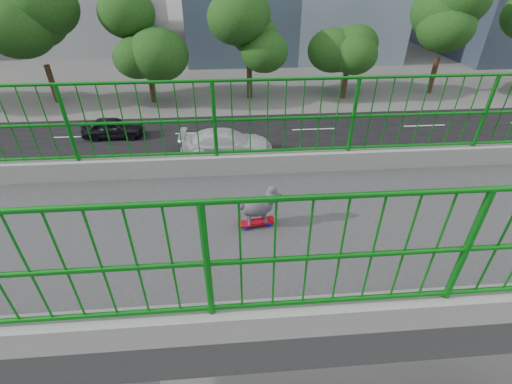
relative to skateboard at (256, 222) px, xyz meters
The scene contains 10 objects.
road 14.93m from the skateboard, 169.11° to the right, with size 18.00×90.00×0.02m, color black.
footbridge 3.09m from the skateboard, 88.38° to the right, with size 3.00×24.00×7.00m.
railing 2.49m from the skateboard, 88.38° to the right, with size 3.00×24.00×1.42m.
street_trees 26.10m from the skateboard, behind, with size 5.30×60.40×7.26m.
skateboard is the anchor object (origin of this frame).
poodle 0.25m from the skateboard, 99.64° to the left, with size 0.27×0.52×0.44m.
car_0 9.58m from the skateboard, 146.28° to the left, with size 1.53×3.81×1.30m, color black.
car_1 15.68m from the skateboard, 129.60° to the left, with size 1.39×3.99×1.31m, color #98989D.
car_3 16.75m from the skateboard, behind, with size 2.18×5.37×1.56m, color silver.
car_4 21.31m from the skateboard, 157.09° to the right, with size 1.56×3.88×1.32m, color black.
Camera 1 is at (3.28, 2.21, 9.70)m, focal length 24.51 mm.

